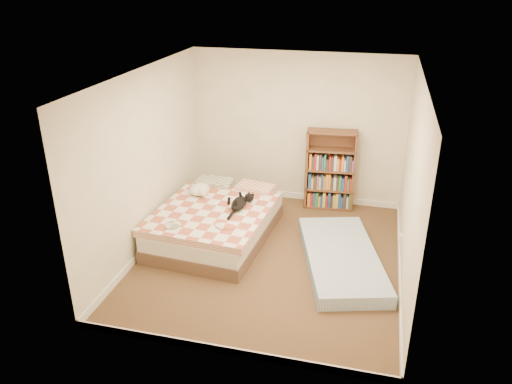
% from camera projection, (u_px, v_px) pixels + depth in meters
% --- Properties ---
extents(room, '(3.51, 4.01, 2.51)m').
position_uv_depth(room, '(271.00, 177.00, 6.44)').
color(room, '#4F3B22').
rests_on(room, ground).
extents(bed, '(1.67, 2.20, 0.56)m').
position_uv_depth(bed, '(217.00, 221.00, 7.36)').
color(bed, brown).
rests_on(bed, room).
extents(bookshelf, '(0.82, 0.34, 1.33)m').
position_uv_depth(bookshelf, '(330.00, 178.00, 8.19)').
color(bookshelf, '#502B1B').
rests_on(bookshelf, room).
extents(floor_mattress, '(1.45, 2.22, 0.18)m').
position_uv_depth(floor_mattress, '(341.00, 258.00, 6.72)').
color(floor_mattress, '#7093BB').
rests_on(floor_mattress, room).
extents(black_cat, '(0.36, 0.73, 0.16)m').
position_uv_depth(black_cat, '(240.00, 202.00, 7.19)').
color(black_cat, black).
rests_on(black_cat, bed).
extents(white_dog, '(0.35, 0.37, 0.17)m').
position_uv_depth(white_dog, '(200.00, 190.00, 7.58)').
color(white_dog, white).
rests_on(white_dog, bed).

